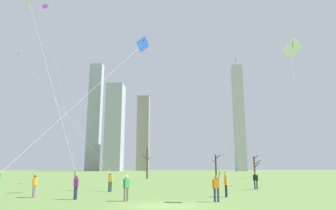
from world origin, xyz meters
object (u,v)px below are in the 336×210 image
(kite_flyer_far_back_yellow, at_px, (63,136))
(bare_tree_right_of_center, at_px, (147,162))
(kite_flyer_midfield_center_blue, at_px, (56,132))
(distant_kite_drifting_left_purple, at_px, (48,19))
(bare_tree_center, at_px, (216,166))
(kite_flyer_foreground_right_teal, at_px, (227,137))
(kite_flyer_midfield_right_pink, at_px, (95,160))
(distant_kite_low_near_trees_green, at_px, (204,4))
(bare_tree_left_of_center, at_px, (255,166))
(bystander_watching_nearby, at_px, (35,185))
(bystander_strolling_midfield, at_px, (256,180))
(bystander_far_off_by_trees, at_px, (126,187))
(kite_flyer_midfield_left_white, at_px, (233,156))
(distant_kite_drifting_right_orange, at_px, (186,24))

(kite_flyer_far_back_yellow, bearing_deg, bare_tree_right_of_center, 85.71)
(kite_flyer_midfield_center_blue, xyz_separation_m, distant_kite_drifting_left_purple, (-11.91, 22.16, 19.36))
(kite_flyer_far_back_yellow, height_order, bare_tree_center, kite_flyer_far_back_yellow)
(kite_flyer_foreground_right_teal, height_order, kite_flyer_midfield_right_pink, kite_flyer_foreground_right_teal)
(distant_kite_low_near_trees_green, height_order, bare_tree_left_of_center, distant_kite_low_near_trees_green)
(kite_flyer_foreground_right_teal, xyz_separation_m, bare_tree_left_of_center, (11.37, 38.63, -1.90))
(bystander_watching_nearby, relative_size, distant_kite_low_near_trees_green, 0.05)
(bystander_watching_nearby, relative_size, bystander_strolling_midfield, 1.00)
(kite_flyer_midfield_center_blue, xyz_separation_m, bystander_far_off_by_trees, (4.05, 2.08, -3.35))
(kite_flyer_midfield_left_white, bearing_deg, kite_flyer_far_back_yellow, 171.41)
(distant_kite_drifting_left_purple, distance_m, bare_tree_right_of_center, 29.16)
(distant_kite_low_near_trees_green, xyz_separation_m, bare_tree_left_of_center, (10.95, 20.59, -22.51))
(bystander_watching_nearby, bearing_deg, distant_kite_drifting_right_orange, 58.47)
(kite_flyer_foreground_right_teal, bearing_deg, kite_flyer_midfield_left_white, -79.30)
(kite_flyer_midfield_right_pink, bearing_deg, bystander_strolling_midfield, 9.47)
(bare_tree_left_of_center, bearing_deg, kite_flyer_far_back_yellow, -121.36)
(kite_flyer_far_back_yellow, height_order, distant_kite_drifting_left_purple, distant_kite_drifting_left_purple)
(kite_flyer_midfield_left_white, xyz_separation_m, distant_kite_low_near_trees_green, (0.23, 19.04, 21.94))
(distant_kite_drifting_right_orange, bearing_deg, distant_kite_low_near_trees_green, -41.33)
(kite_flyer_midfield_right_pink, bearing_deg, distant_kite_drifting_right_orange, 55.21)
(bystander_strolling_midfield, bearing_deg, bystander_far_off_by_trees, -135.67)
(bare_tree_right_of_center, bearing_deg, bystander_watching_nearby, -97.92)
(distant_kite_drifting_left_purple, bearing_deg, distant_kite_low_near_trees_green, -3.27)
(kite_flyer_midfield_left_white, distance_m, distant_kite_drifting_left_purple, 36.99)
(kite_flyer_midfield_left_white, relative_size, bystander_far_off_by_trees, 6.58)
(kite_flyer_midfield_left_white, relative_size, distant_kite_drifting_left_purple, 0.41)
(kite_flyer_far_back_yellow, relative_size, bare_tree_center, 3.78)
(kite_flyer_foreground_right_teal, height_order, kite_flyer_far_back_yellow, kite_flyer_foreground_right_teal)
(kite_flyer_far_back_yellow, relative_size, bystander_watching_nearby, 10.56)
(bystander_far_off_by_trees, height_order, bare_tree_right_of_center, bare_tree_right_of_center)
(bystander_far_off_by_trees, bearing_deg, bare_tree_center, 73.93)
(bare_tree_right_of_center, distance_m, bare_tree_center, 12.49)
(kite_flyer_midfield_center_blue, relative_size, distant_kite_drifting_right_orange, 0.51)
(kite_flyer_far_back_yellow, height_order, bare_tree_right_of_center, kite_flyer_far_back_yellow)
(distant_kite_drifting_right_orange, bearing_deg, bare_tree_right_of_center, 115.58)
(kite_flyer_foreground_right_teal, height_order, kite_flyer_midfield_left_white, kite_flyer_foreground_right_teal)
(bystander_strolling_midfield, bearing_deg, kite_flyer_midfield_center_blue, -139.57)
(kite_flyer_foreground_right_teal, height_order, bare_tree_left_of_center, kite_flyer_foreground_right_teal)
(bystander_far_off_by_trees, xyz_separation_m, bare_tree_right_of_center, (-2.41, 35.58, 2.04))
(bystander_far_off_by_trees, xyz_separation_m, bare_tree_left_of_center, (18.09, 39.35, 1.38))
(bare_tree_left_of_center, bearing_deg, distant_kite_drifting_left_purple, -150.49)
(distant_kite_low_near_trees_green, height_order, bare_tree_right_of_center, distant_kite_low_near_trees_green)
(kite_flyer_far_back_yellow, xyz_separation_m, kite_flyer_midfield_right_pink, (0.55, 6.63, -1.53))
(bystander_far_off_by_trees, bearing_deg, kite_flyer_midfield_left_white, -2.29)
(bystander_far_off_by_trees, bearing_deg, kite_flyer_far_back_yellow, 163.02)
(kite_flyer_midfield_right_pink, height_order, bystander_far_off_by_trees, kite_flyer_midfield_right_pink)
(distant_kite_low_near_trees_green, relative_size, bare_tree_right_of_center, 5.35)
(bystander_strolling_midfield, distance_m, bare_tree_center, 24.18)
(kite_flyer_foreground_right_teal, distance_m, bystander_strolling_midfield, 11.34)
(bystander_far_off_by_trees, bearing_deg, bystander_strolling_midfield, 44.33)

